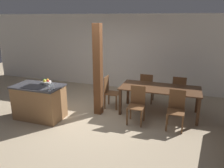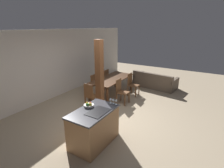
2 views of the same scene
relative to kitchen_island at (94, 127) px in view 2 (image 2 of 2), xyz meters
The scene contains 15 objects.
ground_plane 1.36m from the kitchen_island, 17.67° to the left, with size 16.00×16.00×0.00m, color tan.
wall_back 3.60m from the kitchen_island, 69.55° to the left, with size 11.20×0.08×2.70m.
kitchen_island is the anchor object (origin of this frame).
fruit_bowl 0.55m from the kitchen_island, 63.53° to the left, with size 0.26×0.26×0.11m.
wine_glass_near 0.86m from the kitchen_island, 28.45° to the right, with size 0.07×0.07×0.16m.
wine_glass_middle 0.84m from the kitchen_island, 21.51° to the right, with size 0.07×0.07×0.16m.
wine_glass_far 0.82m from the kitchen_island, 13.84° to the right, with size 0.07×0.07×0.16m.
dining_table 3.23m from the kitchen_island, 23.54° to the left, with size 2.12×0.96×0.76m.
dining_chair_near_left 2.55m from the kitchen_island, 13.28° to the left, with size 0.40×0.40×0.94m.
dining_chair_near_right 3.48m from the kitchen_island, ahead, with size 0.40×0.40×0.94m.
dining_chair_far_left 3.18m from the kitchen_island, 38.77° to the left, with size 0.40×0.40×0.94m.
dining_chair_far_right 3.97m from the kitchen_island, 30.10° to the left, with size 0.40×0.40×0.94m.
dining_chair_head_end 1.99m from the kitchen_island, 40.32° to the left, with size 0.40×0.40×0.94m.
couch 4.94m from the kitchen_island, ahead, with size 1.15×2.08×0.75m.
timber_post 1.74m from the kitchen_island, 29.56° to the left, with size 0.21×0.21×2.44m.
Camera 2 is at (-4.18, -2.72, 2.82)m, focal length 28.00 mm.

